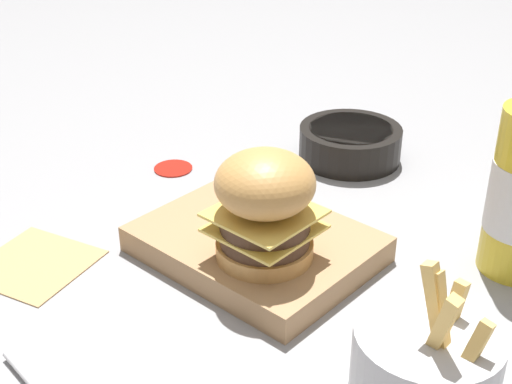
# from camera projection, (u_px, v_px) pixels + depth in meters

# --- Properties ---
(ground_plane) EXTENTS (6.00, 6.00, 0.00)m
(ground_plane) POSITION_uv_depth(u_px,v_px,m) (211.00, 278.00, 0.75)
(ground_plane) COLOR gray
(serving_board) EXTENTS (0.24, 0.19, 0.03)m
(serving_board) POSITION_uv_depth(u_px,v_px,m) (256.00, 244.00, 0.78)
(serving_board) COLOR #A37A51
(serving_board) RESTS_ON ground_plane
(burger) EXTENTS (0.10, 0.10, 0.12)m
(burger) POSITION_uv_depth(u_px,v_px,m) (265.00, 206.00, 0.70)
(burger) COLOR tan
(burger) RESTS_ON serving_board
(fries_basket) EXTENTS (0.12, 0.12, 0.15)m
(fries_basket) POSITION_uv_depth(u_px,v_px,m) (424.00, 375.00, 0.56)
(fries_basket) COLOR #B7B7BC
(fries_basket) RESTS_ON ground_plane
(side_bowl) EXTENTS (0.14, 0.14, 0.05)m
(side_bowl) POSITION_uv_depth(u_px,v_px,m) (350.00, 142.00, 0.99)
(side_bowl) COLOR black
(side_bowl) RESTS_ON ground_plane
(ketchup_puddle) EXTENTS (0.05, 0.05, 0.00)m
(ketchup_puddle) POSITION_uv_depth(u_px,v_px,m) (173.00, 168.00, 0.97)
(ketchup_puddle) COLOR #B21E14
(ketchup_puddle) RESTS_ON ground_plane
(parchment_square) EXTENTS (0.14, 0.14, 0.00)m
(parchment_square) POSITION_uv_depth(u_px,v_px,m) (34.00, 263.00, 0.77)
(parchment_square) COLOR tan
(parchment_square) RESTS_ON ground_plane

